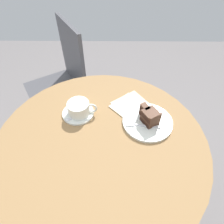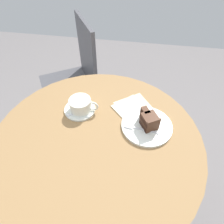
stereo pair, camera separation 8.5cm
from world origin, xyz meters
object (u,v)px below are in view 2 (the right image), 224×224
(teaspoon, at_px, (75,114))
(cake_slice, at_px, (149,120))
(coffee_cup, at_px, (81,105))
(napkin, at_px, (133,108))
(cafe_chair, at_px, (78,72))
(saucer, at_px, (80,109))
(cake_plate, at_px, (147,126))
(fork, at_px, (137,128))

(teaspoon, xyz_separation_m, cake_slice, (0.32, -0.01, 0.03))
(coffee_cup, relative_size, napkin, 0.60)
(cafe_chair, bearing_deg, cake_slice, 8.31)
(teaspoon, relative_size, cake_slice, 0.99)
(napkin, bearing_deg, teaspoon, -161.14)
(saucer, height_order, cake_plate, cake_plate)
(teaspoon, height_order, napkin, teaspoon)
(teaspoon, bearing_deg, fork, 156.01)
(cake_plate, distance_m, fork, 0.05)
(coffee_cup, xyz_separation_m, napkin, (0.23, 0.05, -0.04))
(coffee_cup, bearing_deg, cake_slice, -8.95)
(cake_plate, bearing_deg, fork, -146.78)
(cake_plate, xyz_separation_m, cafe_chair, (-0.51, 0.62, -0.23))
(saucer, bearing_deg, teaspoon, -108.75)
(teaspoon, xyz_separation_m, cake_plate, (0.32, -0.01, -0.01))
(teaspoon, bearing_deg, cake_slice, 161.57)
(saucer, relative_size, napkin, 0.66)
(saucer, xyz_separation_m, fork, (0.27, -0.08, 0.01))
(teaspoon, distance_m, cake_slice, 0.33)
(napkin, bearing_deg, cake_slice, -54.45)
(saucer, distance_m, coffee_cup, 0.04)
(coffee_cup, distance_m, fork, 0.27)
(coffee_cup, xyz_separation_m, fork, (0.26, -0.07, -0.03))
(fork, bearing_deg, coffee_cup, -7.93)
(fork, bearing_deg, saucer, -7.91)
(teaspoon, xyz_separation_m, cafe_chair, (-0.19, 0.60, -0.24))
(cake_slice, relative_size, cafe_chair, 0.11)
(fork, bearing_deg, cafe_chair, -46.08)
(cake_slice, relative_size, fork, 0.71)
(coffee_cup, bearing_deg, cafe_chair, 110.17)
(saucer, xyz_separation_m, cafe_chair, (-0.20, 0.57, -0.23))
(saucer, relative_size, cafe_chair, 0.16)
(coffee_cup, xyz_separation_m, cake_slice, (0.30, -0.05, 0.00))
(fork, relative_size, napkin, 0.67)
(cake_slice, bearing_deg, saucer, 170.86)
(coffee_cup, bearing_deg, saucer, 164.72)
(saucer, distance_m, cafe_chair, 0.64)
(cake_plate, bearing_deg, cake_slice, 3.83)
(coffee_cup, distance_m, cake_plate, 0.30)
(cake_slice, bearing_deg, coffee_cup, 171.05)
(napkin, bearing_deg, saucer, -168.45)
(cake_slice, distance_m, fork, 0.06)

